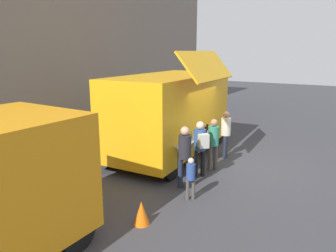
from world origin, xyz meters
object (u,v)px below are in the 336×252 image
(traffic_cone_orange, at_px, (142,213))
(child_near_queue, at_px, (191,175))
(trash_bin, at_px, (173,116))
(customer_mid_with_backpack, at_px, (200,144))
(customer_front_ordering, at_px, (213,140))
(customer_rear_waiting, at_px, (185,152))
(food_truck_main, at_px, (170,112))
(customer_extra_browsing, at_px, (226,130))

(traffic_cone_orange, xyz_separation_m, child_near_queue, (1.64, -0.38, 0.40))
(trash_bin, xyz_separation_m, customer_mid_with_backpack, (-5.60, -4.20, 0.55))
(traffic_cone_orange, xyz_separation_m, customer_front_ordering, (3.90, -0.02, 0.72))
(trash_bin, height_order, customer_rear_waiting, customer_rear_waiting)
(customer_front_ordering, xyz_separation_m, customer_rear_waiting, (-1.69, 0.13, 0.06))
(food_truck_main, distance_m, child_near_queue, 3.84)
(food_truck_main, xyz_separation_m, traffic_cone_orange, (-4.56, -1.94, -1.33))
(customer_front_ordering, bearing_deg, customer_rear_waiting, 116.29)
(customer_front_ordering, relative_size, customer_rear_waiting, 0.95)
(trash_bin, relative_size, customer_extra_browsing, 0.60)
(child_near_queue, bearing_deg, customer_front_ordering, -29.81)
(food_truck_main, bearing_deg, customer_extra_browsing, -70.67)
(traffic_cone_orange, height_order, customer_front_ordering, customer_front_ordering)
(traffic_cone_orange, bearing_deg, customer_front_ordering, -0.30)
(customer_front_ordering, height_order, customer_rear_waiting, customer_rear_waiting)
(trash_bin, xyz_separation_m, customer_rear_waiting, (-6.53, -4.16, 0.55))
(customer_mid_with_backpack, bearing_deg, food_truck_main, 4.58)
(customer_rear_waiting, relative_size, child_near_queue, 1.56)
(trash_bin, distance_m, child_near_queue, 8.49)
(customer_front_ordering, relative_size, customer_extra_browsing, 0.99)
(food_truck_main, distance_m, customer_mid_with_backpack, 2.41)
(trash_bin, height_order, customer_extra_browsing, customer_extra_browsing)
(traffic_cone_orange, bearing_deg, customer_extra_browsing, 0.89)
(customer_rear_waiting, relative_size, customer_extra_browsing, 1.05)
(trash_bin, xyz_separation_m, customer_front_ordering, (-4.84, -4.28, 0.49))
(food_truck_main, relative_size, customer_rear_waiting, 3.18)
(customer_rear_waiting, height_order, child_near_queue, customer_rear_waiting)
(customer_mid_with_backpack, relative_size, child_near_queue, 1.53)
(food_truck_main, height_order, customer_front_ordering, food_truck_main)
(food_truck_main, distance_m, customer_rear_waiting, 3.03)
(trash_bin, bearing_deg, customer_mid_with_backpack, -143.17)
(traffic_cone_orange, bearing_deg, child_near_queue, -13.07)
(food_truck_main, relative_size, traffic_cone_orange, 10.26)
(food_truck_main, bearing_deg, child_near_queue, -144.11)
(trash_bin, xyz_separation_m, customer_extra_browsing, (-3.44, -4.18, 0.50))
(traffic_cone_orange, distance_m, customer_front_ordering, 3.97)
(food_truck_main, relative_size, customer_mid_with_backpack, 3.25)
(traffic_cone_orange, relative_size, trash_bin, 0.54)
(customer_front_ordering, height_order, child_near_queue, customer_front_ordering)
(customer_extra_browsing, bearing_deg, customer_rear_waiting, 73.36)
(trash_bin, relative_size, customer_rear_waiting, 0.57)
(trash_bin, distance_m, customer_front_ordering, 6.48)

